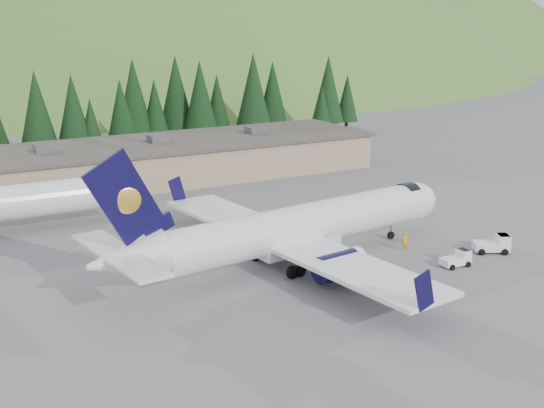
{
  "coord_description": "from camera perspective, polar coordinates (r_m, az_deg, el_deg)",
  "views": [
    {
      "loc": [
        -30.95,
        -49.79,
        21.37
      ],
      "look_at": [
        0.0,
        6.0,
        4.0
      ],
      "focal_mm": 45.0,
      "sensor_mm": 36.0,
      "label": 1
    }
  ],
  "objects": [
    {
      "name": "baggage_tug_a",
      "position": [
        63.31,
        15.26,
        -4.44
      ],
      "size": [
        2.77,
        1.75,
        1.44
      ],
      "rotation": [
        0.0,
        0.0,
        -0.05
      ],
      "color": "white",
      "rests_on": "ground"
    },
    {
      "name": "ramp_worker",
      "position": [
        66.21,
        11.06,
        -3.08
      ],
      "size": [
        0.66,
        0.45,
        1.78
      ],
      "primitive_type": "imported",
      "rotation": [
        0.0,
        0.0,
        3.17
      ],
      "color": "#E1A806",
      "rests_on": "ground"
    },
    {
      "name": "hills",
      "position": [
        289.98,
        -10.2,
        -6.07
      ],
      "size": [
        614.0,
        330.0,
        300.0
      ],
      "color": "#2F6425",
      "rests_on": "ground"
    },
    {
      "name": "airliner",
      "position": [
        60.7,
        1.92,
        -2.11
      ],
      "size": [
        37.22,
        35.02,
        12.35
      ],
      "rotation": [
        0.0,
        0.0,
        0.12
      ],
      "color": "white",
      "rests_on": "ground"
    },
    {
      "name": "tree_line",
      "position": [
        115.0,
        -15.38,
        7.82
      ],
      "size": [
        114.0,
        17.95,
        14.31
      ],
      "color": "black",
      "rests_on": "ground"
    },
    {
      "name": "baggage_tug_b",
      "position": [
        67.83,
        18.11,
        -3.23
      ],
      "size": [
        3.64,
        3.09,
        1.74
      ],
      "rotation": [
        0.0,
        0.0,
        -0.51
      ],
      "color": "white",
      "rests_on": "ground"
    },
    {
      "name": "ground",
      "position": [
        62.4,
        2.68,
        -4.82
      ],
      "size": [
        600.0,
        600.0,
        0.0
      ],
      "primitive_type": "plane",
      "color": "slate"
    },
    {
      "name": "terminal_building",
      "position": [
        93.44,
        -12.32,
        3.3
      ],
      "size": [
        71.0,
        17.0,
        6.1
      ],
      "color": "gray",
      "rests_on": "ground"
    }
  ]
}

